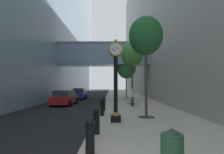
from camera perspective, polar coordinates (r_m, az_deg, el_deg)
ground_plane at (r=29.90m, az=-1.81°, el=-6.43°), size 110.00×110.00×0.00m
sidewalk_right at (r=32.94m, az=4.03°, el=-5.92°), size 6.46×80.00×0.14m
building_block_left at (r=37.95m, az=-20.11°, el=20.59°), size 22.61×80.00×33.77m
building_block_right at (r=36.99m, az=16.77°, el=19.97°), size 9.00×80.00×32.22m
street_clock at (r=10.57m, az=1.29°, el=0.31°), size 0.84×0.55×4.59m
bollard_nearest at (r=5.89m, az=-6.39°, el=-16.83°), size 0.28×0.28×1.08m
bollard_second at (r=8.14m, az=-4.48°, el=-12.74°), size 0.28×0.28×1.08m
bollard_fourth at (r=12.70m, az=-2.77°, el=-8.94°), size 0.28×0.28×1.08m
bollard_fifth at (r=15.00m, az=-2.31°, el=-7.91°), size 0.28×0.28×1.08m
street_tree_near at (r=12.56m, az=10.22°, el=11.86°), size 2.14×2.14×6.38m
street_tree_mid_near at (r=20.54m, az=6.21°, el=6.78°), size 2.41×2.41×6.68m
street_tree_mid_far at (r=28.54m, az=4.49°, el=2.71°), size 2.78×2.78×6.12m
trash_bin at (r=4.86m, az=17.71°, el=-20.27°), size 0.53×0.53×1.05m
pedestrian_walking at (r=18.10m, az=6.26°, el=-5.93°), size 0.38×0.48×1.67m
car_red_near at (r=21.14m, az=-13.82°, el=-6.02°), size 2.24×4.65×1.57m
car_blue_mid at (r=28.98m, az=-9.54°, el=-4.96°), size 2.01×4.18×1.64m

